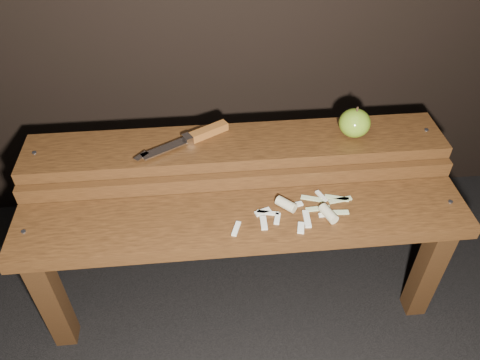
{
  "coord_description": "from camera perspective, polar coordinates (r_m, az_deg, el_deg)",
  "views": [
    {
      "loc": [
        -0.09,
        -0.89,
        1.3
      ],
      "look_at": [
        0.0,
        0.06,
        0.45
      ],
      "focal_mm": 35.0,
      "sensor_mm": 36.0,
      "label": 1
    }
  ],
  "objects": [
    {
      "name": "bench_rear_tier",
      "position": [
        1.38,
        -0.42,
        1.79
      ],
      "size": [
        1.2,
        0.21,
        0.5
      ],
      "color": "#341D0D",
      "rests_on": "ground"
    },
    {
      "name": "apple",
      "position": [
        1.38,
        13.8,
        6.77
      ],
      "size": [
        0.09,
        0.09,
        0.09
      ],
      "color": "olive",
      "rests_on": "bench_rear_tier"
    },
    {
      "name": "apple_scraps",
      "position": [
        1.24,
        7.79,
        -3.67
      ],
      "size": [
        0.34,
        0.15,
        0.03
      ],
      "color": "beige",
      "rests_on": "bench_front_tier"
    },
    {
      "name": "bench_front_tier",
      "position": [
        1.27,
        0.53,
        -6.92
      ],
      "size": [
        1.2,
        0.2,
        0.42
      ],
      "color": "#341D0D",
      "rests_on": "ground"
    },
    {
      "name": "ground",
      "position": [
        1.58,
        0.21,
        -13.72
      ],
      "size": [
        60.0,
        60.0,
        0.0
      ],
      "primitive_type": "plane",
      "color": "black"
    },
    {
      "name": "knife",
      "position": [
        1.34,
        -5.2,
        5.4
      ],
      "size": [
        0.27,
        0.16,
        0.03
      ],
      "color": "brown",
      "rests_on": "bench_rear_tier"
    }
  ]
}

